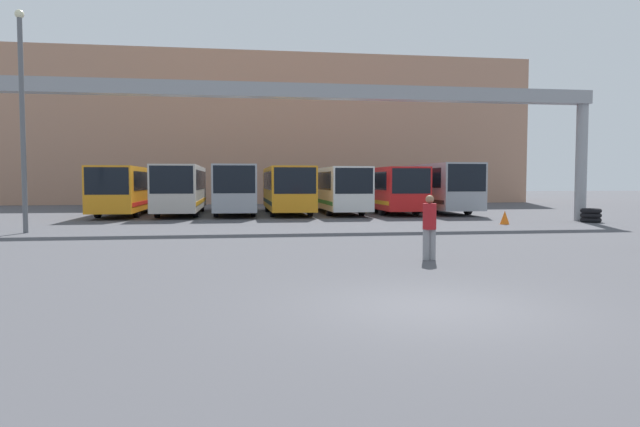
% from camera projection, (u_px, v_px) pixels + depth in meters
% --- Properties ---
extents(ground_plane, '(200.00, 200.00, 0.00)m').
position_uv_depth(ground_plane, '(433.00, 307.00, 9.77)').
color(ground_plane, '#47474C').
extents(building_backdrop, '(50.57, 12.00, 14.07)m').
position_uv_depth(building_backdrop, '(268.00, 133.00, 58.47)').
color(building_backdrop, tan).
rests_on(building_backdrop, ground).
extents(overhead_gantry, '(30.87, 0.80, 6.95)m').
position_uv_depth(overhead_gantry, '(302.00, 106.00, 28.31)').
color(overhead_gantry, gray).
rests_on(overhead_gantry, ground).
extents(bus_slot_0, '(2.54, 12.13, 2.99)m').
position_uv_depth(bus_slot_0, '(128.00, 187.00, 36.55)').
color(bus_slot_0, orange).
rests_on(bus_slot_0, ground).
extents(bus_slot_1, '(2.57, 11.33, 3.09)m').
position_uv_depth(bus_slot_1, '(181.00, 187.00, 36.65)').
color(bus_slot_1, beige).
rests_on(bus_slot_1, ground).
extents(bus_slot_2, '(2.54, 11.84, 3.11)m').
position_uv_depth(bus_slot_2, '(234.00, 186.00, 37.40)').
color(bus_slot_2, '#999EA5').
rests_on(bus_slot_2, ground).
extents(bus_slot_3, '(2.62, 10.05, 3.02)m').
position_uv_depth(bus_slot_3, '(287.00, 187.00, 37.02)').
color(bus_slot_3, orange).
rests_on(bus_slot_3, ground).
extents(bus_slot_4, '(2.43, 12.07, 3.00)m').
position_uv_depth(bus_slot_4, '(336.00, 187.00, 38.52)').
color(bus_slot_4, silver).
rests_on(bus_slot_4, ground).
extents(bus_slot_5, '(2.55, 11.28, 2.99)m').
position_uv_depth(bus_slot_5, '(386.00, 187.00, 38.63)').
color(bus_slot_5, red).
rests_on(bus_slot_5, ground).
extents(bus_slot_6, '(2.61, 11.16, 3.25)m').
position_uv_depth(bus_slot_6, '(434.00, 185.00, 39.06)').
color(bus_slot_6, '#999EA5').
rests_on(bus_slot_6, ground).
extents(pedestrian_near_left, '(0.37, 0.37, 1.78)m').
position_uv_depth(pedestrian_near_left, '(429.00, 226.00, 15.55)').
color(pedestrian_near_left, gray).
rests_on(pedestrian_near_left, ground).
extents(traffic_cone, '(0.47, 0.47, 0.68)m').
position_uv_depth(traffic_cone, '(505.00, 218.00, 28.26)').
color(traffic_cone, orange).
rests_on(traffic_cone, ground).
extents(tire_stack, '(1.04, 1.04, 0.72)m').
position_uv_depth(tire_stack, '(591.00, 215.00, 29.65)').
color(tire_stack, black).
rests_on(tire_stack, ground).
extents(lamp_post, '(0.36, 0.36, 9.10)m').
position_uv_depth(lamp_post, '(22.00, 113.00, 23.34)').
color(lamp_post, '#595B60').
rests_on(lamp_post, ground).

